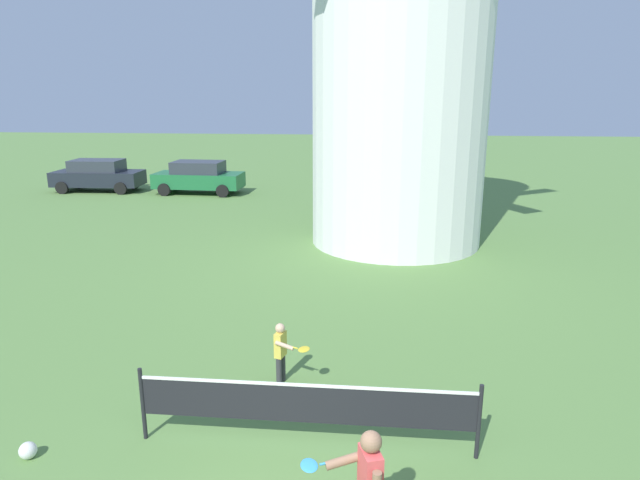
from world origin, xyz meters
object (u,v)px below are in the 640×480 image
Objects in this scene: tennis_net at (306,404)px; player_far at (282,350)px; stray_ball at (28,450)px; parked_car_black at (98,175)px; parked_car_green at (199,177)px.

tennis_net reaches higher than player_far.
stray_ball is (-3.10, -2.32, -0.50)m from player_far.
parked_car_black reaches higher than tennis_net.
stray_ball is at bearing -79.07° from parked_car_green.
tennis_net is 4.36× the size of player_far.
parked_car_black and parked_car_green have the same top height.
parked_car_green is (-6.94, 17.55, 0.20)m from player_far.
player_far is 3.91m from stray_ball.
tennis_net is 23.22m from parked_car_black.
tennis_net is 3.81m from stray_ball.
parked_car_green is at bearing 111.41° from tennis_net.
stray_ball is 0.05× the size of parked_car_green.
parked_car_black is (-12.72, 19.43, 0.13)m from tennis_net.
parked_car_black is 1.02× the size of parked_car_green.
player_far is (-0.62, 1.74, -0.07)m from tennis_net.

